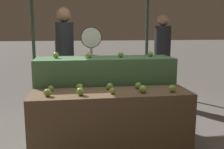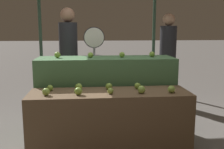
% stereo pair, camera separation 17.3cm
% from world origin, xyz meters
% --- Properties ---
extents(display_counter_front, '(1.85, 0.55, 0.75)m').
position_xyz_m(display_counter_front, '(0.00, 0.00, 0.38)').
color(display_counter_front, brown).
rests_on(display_counter_front, ground_plane).
extents(display_counter_back, '(1.85, 0.55, 1.09)m').
position_xyz_m(display_counter_back, '(0.00, 0.60, 0.54)').
color(display_counter_back, '#4C7A4C').
rests_on(display_counter_back, ground_plane).
extents(apple_front_0, '(0.08, 0.08, 0.08)m').
position_xyz_m(apple_front_0, '(-0.71, -0.10, 0.79)').
color(apple_front_0, '#8EB247').
rests_on(apple_front_0, display_counter_front).
extents(apple_front_1, '(0.09, 0.09, 0.09)m').
position_xyz_m(apple_front_1, '(-0.35, -0.12, 0.79)').
color(apple_front_1, '#84AD3D').
rests_on(apple_front_1, display_counter_front).
extents(apple_front_2, '(0.07, 0.07, 0.07)m').
position_xyz_m(apple_front_2, '(-0.00, -0.10, 0.79)').
color(apple_front_2, '#8EB247').
rests_on(apple_front_2, display_counter_front).
extents(apple_front_3, '(0.09, 0.09, 0.09)m').
position_xyz_m(apple_front_3, '(0.35, -0.11, 0.80)').
color(apple_front_3, '#8EB247').
rests_on(apple_front_3, display_counter_front).
extents(apple_front_4, '(0.09, 0.09, 0.09)m').
position_xyz_m(apple_front_4, '(0.69, -0.12, 0.79)').
color(apple_front_4, '#8EB247').
rests_on(apple_front_4, display_counter_front).
extents(apple_front_5, '(0.07, 0.07, 0.07)m').
position_xyz_m(apple_front_5, '(-0.69, 0.11, 0.79)').
color(apple_front_5, '#7AA338').
rests_on(apple_front_5, display_counter_front).
extents(apple_front_6, '(0.08, 0.08, 0.08)m').
position_xyz_m(apple_front_6, '(-0.36, 0.10, 0.79)').
color(apple_front_6, '#7AA338').
rests_on(apple_front_6, display_counter_front).
extents(apple_front_7, '(0.08, 0.08, 0.08)m').
position_xyz_m(apple_front_7, '(0.00, 0.11, 0.79)').
color(apple_front_7, '#84AD3D').
rests_on(apple_front_7, display_counter_front).
extents(apple_front_8, '(0.08, 0.08, 0.08)m').
position_xyz_m(apple_front_8, '(0.35, 0.11, 0.79)').
color(apple_front_8, '#7AA338').
rests_on(apple_front_8, display_counter_front).
extents(apple_back_0, '(0.08, 0.08, 0.08)m').
position_xyz_m(apple_back_0, '(-0.65, 0.61, 1.13)').
color(apple_back_0, '#7AA338').
rests_on(apple_back_0, display_counter_back).
extents(apple_back_1, '(0.07, 0.07, 0.07)m').
position_xyz_m(apple_back_1, '(-0.21, 0.60, 1.12)').
color(apple_back_1, '#84AD3D').
rests_on(apple_back_1, display_counter_back).
extents(apple_back_2, '(0.07, 0.07, 0.07)m').
position_xyz_m(apple_back_2, '(0.22, 0.59, 1.12)').
color(apple_back_2, '#7AA338').
rests_on(apple_back_2, display_counter_back).
extents(apple_back_3, '(0.08, 0.08, 0.08)m').
position_xyz_m(apple_back_3, '(0.64, 0.61, 1.12)').
color(apple_back_3, '#7AA338').
rests_on(apple_back_3, display_counter_back).
extents(produce_scale, '(0.32, 0.20, 1.50)m').
position_xyz_m(produce_scale, '(-0.14, 1.13, 1.10)').
color(produce_scale, '#99999E').
rests_on(produce_scale, ground_plane).
extents(person_vendor_at_scale, '(0.39, 0.39, 1.81)m').
position_xyz_m(person_vendor_at_scale, '(-0.56, 1.46, 1.07)').
color(person_vendor_at_scale, '#2D2D38').
rests_on(person_vendor_at_scale, ground_plane).
extents(person_customer_left, '(0.35, 0.35, 1.76)m').
position_xyz_m(person_customer_left, '(1.28, 1.95, 1.03)').
color(person_customer_left, '#2D2D38').
rests_on(person_customer_left, ground_plane).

